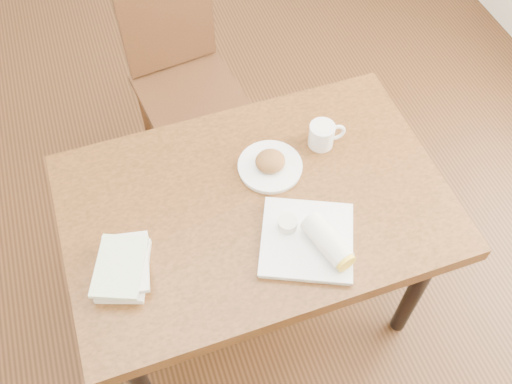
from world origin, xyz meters
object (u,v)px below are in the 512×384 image
object	(u,v)px
table	(256,215)
book_stack	(123,267)
plate_scone	(270,165)
chair_far	(181,70)
plate_burrito	(313,240)
coffee_mug	(323,134)

from	to	relation	value
table	book_stack	xyz separation A→B (m)	(-0.45, -0.11, 0.11)
plate_scone	book_stack	xyz separation A→B (m)	(-0.54, -0.22, 0.01)
chair_far	plate_burrito	world-z (taller)	chair_far
plate_scone	plate_burrito	xyz separation A→B (m)	(0.02, -0.32, 0.01)
table	coffee_mug	xyz separation A→B (m)	(0.29, 0.15, 0.13)
table	plate_scone	world-z (taller)	plate_scone
plate_scone	coffee_mug	bearing A→B (deg)	12.29
plate_scone	book_stack	world-z (taller)	plate_scone
coffee_mug	book_stack	size ratio (longest dim) A/B	0.54
chair_far	coffee_mug	xyz separation A→B (m)	(0.33, -0.72, 0.25)
plate_burrito	coffee_mug	bearing A→B (deg)	63.07
plate_burrito	book_stack	bearing A→B (deg)	169.92
chair_far	plate_burrito	distance (m)	1.12
table	book_stack	bearing A→B (deg)	-166.35
plate_scone	coffee_mug	world-z (taller)	coffee_mug
plate_scone	table	bearing A→B (deg)	-129.10
table	chair_far	world-z (taller)	chair_far
chair_far	coffee_mug	distance (m)	0.83
plate_burrito	chair_far	bearing A→B (deg)	97.70
chair_far	book_stack	size ratio (longest dim) A/B	3.93
chair_far	plate_burrito	xyz separation A→B (m)	(0.15, -1.09, 0.23)
chair_far	plate_scone	bearing A→B (deg)	-80.82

